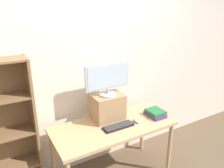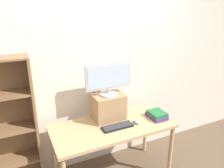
# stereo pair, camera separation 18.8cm
# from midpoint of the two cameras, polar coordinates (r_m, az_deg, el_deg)

# --- Properties ---
(back_wall) EXTENTS (7.00, 0.08, 2.60)m
(back_wall) POSITION_cam_midpoint_polar(r_m,az_deg,el_deg) (2.83, -6.55, 3.23)
(back_wall) COLOR beige
(back_wall) RESTS_ON ground_plane
(desk) EXTENTS (1.45, 0.67, 0.76)m
(desk) POSITION_cam_midpoint_polar(r_m,az_deg,el_deg) (2.68, -1.73, -12.22)
(desk) COLOR tan
(desk) RESTS_ON ground_plane
(riser_box) EXTENTS (0.38, 0.28, 0.32)m
(riser_box) POSITION_cam_midpoint_polar(r_m,az_deg,el_deg) (2.70, -3.09, -6.04)
(riser_box) COLOR #A87F56
(riser_box) RESTS_ON desk
(computer_monitor) EXTENTS (0.57, 0.21, 0.39)m
(computer_monitor) POSITION_cam_midpoint_polar(r_m,az_deg,el_deg) (2.56, -3.23, 1.45)
(computer_monitor) COLOR #B7B7BA
(computer_monitor) RESTS_ON riser_box
(keyboard) EXTENTS (0.37, 0.13, 0.02)m
(keyboard) POSITION_cam_midpoint_polar(r_m,az_deg,el_deg) (2.58, -0.47, -11.04)
(keyboard) COLOR black
(keyboard) RESTS_ON desk
(computer_mouse) EXTENTS (0.06, 0.10, 0.04)m
(computer_mouse) POSITION_cam_midpoint_polar(r_m,az_deg,el_deg) (2.69, 4.35, -9.61)
(computer_mouse) COLOR #99999E
(computer_mouse) RESTS_ON desk
(book_stack) EXTENTS (0.20, 0.25, 0.08)m
(book_stack) POSITION_cam_midpoint_polar(r_m,az_deg,el_deg) (2.86, 9.39, -7.56)
(book_stack) COLOR #4C336B
(book_stack) RESTS_ON desk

